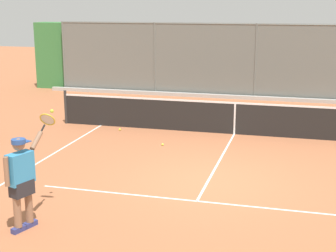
% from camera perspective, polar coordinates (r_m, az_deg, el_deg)
% --- Properties ---
extents(ground_plane, '(60.00, 60.00, 0.00)m').
position_cam_1_polar(ground_plane, '(11.11, 4.48, -6.25)').
color(ground_plane, '#A8603D').
extents(court_line_markings, '(8.50, 9.84, 0.01)m').
position_cam_1_polar(court_line_markings, '(9.75, 2.87, -9.11)').
color(court_line_markings, white).
rests_on(court_line_markings, ground).
extents(fence_backdrop, '(19.64, 1.37, 3.00)m').
position_cam_1_polar(fence_backdrop, '(21.21, 9.93, 7.18)').
color(fence_backdrop, slate).
rests_on(fence_backdrop, ground).
extents(tennis_net, '(10.92, 0.09, 1.07)m').
position_cam_1_polar(tennis_net, '(15.01, 7.50, 0.92)').
color(tennis_net, '#2D2D2D').
rests_on(tennis_net, ground).
extents(tennis_player, '(0.41, 1.37, 1.90)m').
position_cam_1_polar(tennis_player, '(8.89, -16.10, -5.53)').
color(tennis_player, navy).
rests_on(tennis_player, ground).
extents(tennis_ball_mid_court, '(0.07, 0.07, 0.07)m').
position_cam_1_polar(tennis_ball_mid_court, '(15.48, -5.42, -0.39)').
color(tennis_ball_mid_court, '#CCDB33').
rests_on(tennis_ball_mid_court, ground).
extents(tennis_ball_by_sideline, '(0.07, 0.07, 0.07)m').
position_cam_1_polar(tennis_ball_by_sideline, '(13.78, -0.61, -2.09)').
color(tennis_ball_by_sideline, '#D6E042').
rests_on(tennis_ball_by_sideline, ground).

